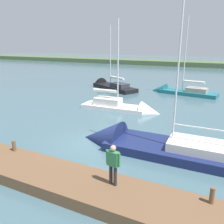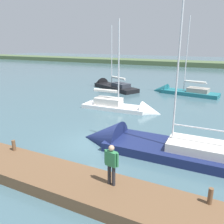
# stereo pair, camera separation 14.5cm
# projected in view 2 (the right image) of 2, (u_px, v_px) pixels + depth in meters

# --- Properties ---
(ground_plane) EXTENTS (200.00, 200.00, 0.00)m
(ground_plane) POSITION_uv_depth(u_px,v_px,m) (96.00, 144.00, 14.28)
(ground_plane) COLOR #42606B
(far_shoreline) EXTENTS (180.00, 8.00, 2.40)m
(far_shoreline) POSITION_uv_depth(u_px,v_px,m) (199.00, 66.00, 60.82)
(far_shoreline) COLOR #4C603D
(far_shoreline) RESTS_ON ground_plane
(dock_pier) EXTENTS (19.16, 2.29, 0.53)m
(dock_pier) POSITION_uv_depth(u_px,v_px,m) (47.00, 175.00, 10.40)
(dock_pier) COLOR brown
(dock_pier) RESTS_ON ground_plane
(mooring_post_near) EXTENTS (0.19, 0.19, 0.56)m
(mooring_post_near) POSITION_uv_depth(u_px,v_px,m) (14.00, 145.00, 12.15)
(mooring_post_near) COLOR brown
(mooring_post_near) RESTS_ON dock_pier
(mooring_post_far) EXTENTS (0.17, 0.17, 0.62)m
(mooring_post_far) POSITION_uv_depth(u_px,v_px,m) (210.00, 196.00, 8.09)
(mooring_post_far) COLOR brown
(mooring_post_far) RESTS_ON dock_pier
(sailboat_mid_channel) EXTENTS (7.46, 2.22, 8.87)m
(sailboat_mid_channel) POSITION_uv_depth(u_px,v_px,m) (127.00, 109.00, 21.20)
(sailboat_mid_channel) COLOR white
(sailboat_mid_channel) RESTS_ON ground_plane
(sailboat_far_left) EXTENTS (8.10, 3.11, 9.79)m
(sailboat_far_left) POSITION_uv_depth(u_px,v_px,m) (179.00, 92.00, 28.23)
(sailboat_far_left) COLOR #1E6B75
(sailboat_far_left) RESTS_ON ground_plane
(sailboat_far_right) EXTENTS (8.60, 5.86, 9.08)m
(sailboat_far_right) POSITION_uv_depth(u_px,v_px,m) (109.00, 86.00, 31.89)
(sailboat_far_right) COLOR black
(sailboat_far_right) RESTS_ON ground_plane
(sailboat_behind_pier) EXTENTS (10.21, 2.85, 12.46)m
(sailboat_behind_pier) POSITION_uv_depth(u_px,v_px,m) (144.00, 148.00, 13.57)
(sailboat_behind_pier) COLOR navy
(sailboat_behind_pier) RESTS_ON ground_plane
(person_on_dock) EXTENTS (0.64, 0.28, 1.71)m
(person_on_dock) POSITION_uv_depth(u_px,v_px,m) (111.00, 162.00, 9.00)
(person_on_dock) COLOR #28282D
(person_on_dock) RESTS_ON dock_pier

